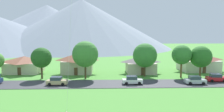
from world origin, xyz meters
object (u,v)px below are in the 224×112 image
(house_leftmost, at_px, (77,63))
(parked_car_silver_east_end, at_px, (195,80))
(house_rightmost, at_px, (198,62))
(house_right_center, at_px, (25,64))
(parked_car_tan_west_end, at_px, (57,81))
(house_left_center, at_px, (141,64))
(parked_car_white_mid_west, at_px, (132,80))
(tree_near_left, at_px, (145,55))
(parked_car_red_mid_east, at_px, (216,78))
(tree_left_of_center, at_px, (41,58))
(tree_center, at_px, (201,57))
(tree_right_of_center, at_px, (85,54))
(tree_far_right, at_px, (182,55))

(house_leftmost, distance_m, parked_car_silver_east_end, 29.56)
(house_rightmost, height_order, parked_car_silver_east_end, house_rightmost)
(house_right_center, relative_size, parked_car_tan_west_end, 2.29)
(house_left_center, relative_size, parked_car_white_mid_west, 1.92)
(tree_near_left, distance_m, parked_car_red_mid_east, 16.57)
(house_left_center, height_order, parked_car_silver_east_end, house_left_center)
(tree_left_of_center, bearing_deg, house_right_center, 131.23)
(tree_left_of_center, distance_m, tree_center, 38.08)
(house_left_center, height_order, tree_right_of_center, tree_right_of_center)
(tree_near_left, distance_m, parked_car_silver_east_end, 13.00)
(house_right_center, bearing_deg, house_rightmost, 1.36)
(house_rightmost, relative_size, parked_car_red_mid_east, 2.49)
(parked_car_tan_west_end, bearing_deg, tree_center, 11.37)
(house_leftmost, height_order, tree_right_of_center, tree_right_of_center)
(house_left_center, height_order, parked_car_tan_west_end, house_left_center)
(house_rightmost, distance_m, parked_car_white_mid_west, 25.96)
(house_left_center, relative_size, tree_center, 1.06)
(house_leftmost, height_order, house_left_center, house_leftmost)
(house_leftmost, relative_size, parked_car_white_mid_west, 2.02)
(house_left_center, xyz_separation_m, parked_car_tan_west_end, (-19.60, -12.92, -1.46))
(house_leftmost, relative_size, house_left_center, 1.05)
(house_rightmost, relative_size, parked_car_silver_east_end, 2.50)
(tree_center, bearing_deg, parked_car_white_mid_west, -159.78)
(tree_left_of_center, bearing_deg, tree_far_right, 0.55)
(house_left_center, distance_m, house_right_center, 31.61)
(tree_far_right, height_order, parked_car_white_mid_west, tree_far_right)
(house_right_center, bearing_deg, parked_car_red_mid_east, -15.01)
(tree_far_right, xyz_separation_m, parked_car_silver_east_end, (0.46, -6.90, -4.67))
(tree_near_left, xyz_separation_m, parked_car_silver_east_end, (9.12, -8.12, -4.44))
(tree_center, xyz_separation_m, parked_car_white_mid_west, (-17.49, -6.44, -4.15))
(house_rightmost, bearing_deg, tree_near_left, -155.52)
(house_rightmost, xyz_separation_m, parked_car_tan_west_end, (-36.59, -15.52, -1.67))
(tree_left_of_center, xyz_separation_m, tree_right_of_center, (10.25, -0.08, 0.80))
(parked_car_white_mid_west, bearing_deg, house_left_center, 72.78)
(tree_right_of_center, xyz_separation_m, parked_car_silver_east_end, (23.55, -6.50, -4.93))
(house_leftmost, bearing_deg, tree_right_of_center, -67.74)
(tree_right_of_center, relative_size, tree_far_right, 1.12)
(tree_center, height_order, parked_car_tan_west_end, tree_center)
(tree_center, relative_size, parked_car_tan_west_end, 1.81)
(tree_left_of_center, height_order, tree_far_right, tree_far_right)
(tree_left_of_center, relative_size, parked_car_silver_east_end, 1.74)
(tree_right_of_center, distance_m, parked_car_silver_east_end, 24.93)
(house_rightmost, relative_size, tree_center, 1.40)
(tree_left_of_center, xyz_separation_m, parked_car_white_mid_west, (20.59, -6.08, -4.13))
(house_leftmost, distance_m, house_rightmost, 34.13)
(tree_near_left, xyz_separation_m, tree_right_of_center, (-14.43, -1.62, 0.50))
(house_left_center, bearing_deg, tree_right_of_center, -154.89)
(house_leftmost, xyz_separation_m, tree_near_left, (17.21, -5.18, 2.55))
(house_left_center, distance_m, parked_car_silver_east_end, 16.19)
(parked_car_silver_east_end, bearing_deg, parked_car_red_mid_east, 20.69)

